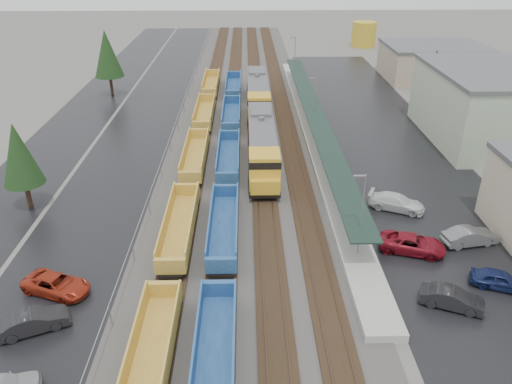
% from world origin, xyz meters
% --- Properties ---
extents(ballast_strip, '(20.00, 160.00, 0.08)m').
position_xyz_m(ballast_strip, '(0.00, 60.00, 0.04)').
color(ballast_strip, '#302D2B').
rests_on(ballast_strip, ground).
extents(trackbed, '(14.60, 160.00, 0.22)m').
position_xyz_m(trackbed, '(-0.00, 60.00, 0.16)').
color(trackbed, black).
rests_on(trackbed, ground).
extents(west_parking_lot, '(10.00, 160.00, 0.02)m').
position_xyz_m(west_parking_lot, '(-15.00, 60.00, 0.01)').
color(west_parking_lot, black).
rests_on(west_parking_lot, ground).
extents(west_road, '(9.00, 160.00, 0.02)m').
position_xyz_m(west_road, '(-25.00, 60.00, 0.01)').
color(west_road, black).
rests_on(west_road, ground).
extents(east_commuter_lot, '(16.00, 100.00, 0.02)m').
position_xyz_m(east_commuter_lot, '(19.00, 50.00, 0.01)').
color(east_commuter_lot, black).
rests_on(east_commuter_lot, ground).
extents(station_platform, '(3.00, 80.00, 8.00)m').
position_xyz_m(station_platform, '(9.50, 50.01, 0.73)').
color(station_platform, '#9E9B93').
rests_on(station_platform, ground).
extents(chainlink_fence, '(0.08, 160.04, 2.02)m').
position_xyz_m(chainlink_fence, '(-9.50, 58.44, 1.61)').
color(chainlink_fence, gray).
rests_on(chainlink_fence, ground).
extents(distant_hills, '(301.00, 140.00, 25.20)m').
position_xyz_m(distant_hills, '(44.79, 210.68, 0.00)').
color(distant_hills, '#4B5F4A').
rests_on(distant_hills, ground).
extents(tree_west_near, '(3.96, 3.96, 9.00)m').
position_xyz_m(tree_west_near, '(-22.00, 30.00, 5.82)').
color(tree_west_near, '#332316').
rests_on(tree_west_near, ground).
extents(tree_west_far, '(4.84, 4.84, 11.00)m').
position_xyz_m(tree_west_far, '(-23.00, 70.00, 7.12)').
color(tree_west_far, '#332316').
rests_on(tree_west_far, ground).
extents(tree_east, '(4.40, 4.40, 10.00)m').
position_xyz_m(tree_east, '(28.00, 58.00, 6.47)').
color(tree_east, '#332316').
rests_on(tree_east, ground).
extents(locomotive_lead, '(3.29, 21.65, 4.90)m').
position_xyz_m(locomotive_lead, '(2.00, 39.97, 2.59)').
color(locomotive_lead, black).
rests_on(locomotive_lead, ground).
extents(locomotive_trail, '(3.29, 21.65, 4.90)m').
position_xyz_m(locomotive_trail, '(2.00, 60.97, 2.59)').
color(locomotive_trail, black).
rests_on(locomotive_trail, ground).
extents(well_string_yellow, '(2.55, 95.16, 2.26)m').
position_xyz_m(well_string_yellow, '(-6.00, 31.98, 1.14)').
color(well_string_yellow, gold).
rests_on(well_string_yellow, ground).
extents(well_string_blue, '(2.56, 93.02, 2.27)m').
position_xyz_m(well_string_blue, '(-2.00, 31.64, 1.14)').
color(well_string_blue, navy).
rests_on(well_string_blue, ground).
extents(storage_tank, '(5.90, 5.90, 5.90)m').
position_xyz_m(storage_tank, '(29.55, 111.70, 2.95)').
color(storage_tank, gold).
rests_on(storage_tank, ground).
extents(parked_car_west_b, '(3.53, 5.09, 1.59)m').
position_xyz_m(parked_car_west_b, '(-14.87, 11.85, 0.79)').
color(parked_car_west_b, black).
rests_on(parked_car_west_b, ground).
extents(parked_car_west_c, '(4.22, 5.87, 1.48)m').
position_xyz_m(parked_car_west_c, '(-14.66, 16.03, 0.74)').
color(parked_car_west_c, '#9C2813').
rests_on(parked_car_west_c, ground).
extents(parked_car_east_a, '(3.26, 4.88, 1.52)m').
position_xyz_m(parked_car_east_a, '(15.25, 13.68, 0.76)').
color(parked_car_east_a, black).
rests_on(parked_car_east_a, ground).
extents(parked_car_east_b, '(4.23, 6.19, 1.57)m').
position_xyz_m(parked_car_east_b, '(14.52, 21.06, 0.79)').
color(parked_car_east_b, maroon).
rests_on(parked_car_east_b, ground).
extents(parked_car_east_c, '(4.37, 6.00, 1.62)m').
position_xyz_m(parked_car_east_c, '(15.19, 28.58, 0.81)').
color(parked_car_east_c, silver).
rests_on(parked_car_east_c, ground).
extents(parked_car_east_d, '(3.23, 4.70, 1.49)m').
position_xyz_m(parked_car_east_d, '(19.84, 15.90, 0.74)').
color(parked_car_east_d, '#131E4A').
rests_on(parked_car_east_d, ground).
extents(parked_car_east_e, '(2.58, 5.12, 1.61)m').
position_xyz_m(parked_car_east_e, '(19.96, 22.09, 0.81)').
color(parked_car_east_e, slate).
rests_on(parked_car_east_e, ground).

